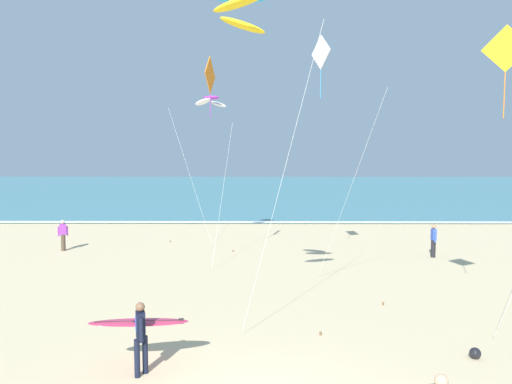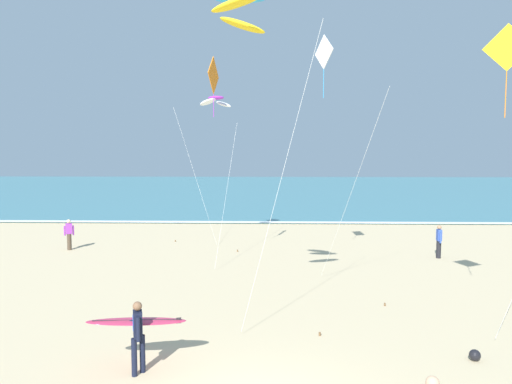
{
  "view_description": "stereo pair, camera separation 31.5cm",
  "coord_description": "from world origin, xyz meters",
  "views": [
    {
      "loc": [
        -0.02,
        -8.82,
        5.13
      ],
      "look_at": [
        -0.13,
        5.64,
        3.91
      ],
      "focal_mm": 34.56,
      "sensor_mm": 36.0,
      "label": 1
    },
    {
      "loc": [
        0.3,
        -8.82,
        5.13
      ],
      "look_at": [
        -0.13,
        5.64,
        3.91
      ],
      "focal_mm": 34.56,
      "sensor_mm": 36.0,
      "label": 2
    }
  ],
  "objects": [
    {
      "name": "surfer_trailing",
      "position": [
        -2.78,
        2.2,
        1.05
      ],
      "size": [
        2.38,
        1.23,
        1.71
      ],
      "color": "black",
      "rests_on": "ground"
    },
    {
      "name": "kite_arc_cobalt_far",
      "position": [
        -0.5,
        4.48,
        8.82
      ],
      "size": [
        2.9,
        2.67,
        9.2
      ],
      "color": "yellow",
      "rests_on": "ground"
    },
    {
      "name": "beach_ball",
      "position": [
        5.31,
        2.98,
        0.14
      ],
      "size": [
        0.28,
        0.28,
        0.28
      ],
      "primitive_type": "sphere",
      "color": "black",
      "rests_on": "ground"
    },
    {
      "name": "kite_diamond_amber_low",
      "position": [
        -2.05,
        11.84,
        8.02
      ],
      "size": [
        0.87,
        4.82,
        8.99
      ],
      "color": "orange",
      "rests_on": "ground"
    },
    {
      "name": "bystander_blue_top",
      "position": [
        8.34,
        14.59,
        0.81
      ],
      "size": [
        0.22,
        0.5,
        1.59
      ],
      "color": "black",
      "rests_on": "ground"
    },
    {
      "name": "shoreline_foam",
      "position": [
        0.0,
        25.59,
        0.09
      ],
      "size": [
        160.0,
        0.84,
        0.01
      ],
      "primitive_type": "cube",
      "color": "white",
      "rests_on": "ocean_water"
    },
    {
      "name": "bystander_purple_top",
      "position": [
        -10.09,
        16.0,
        0.81
      ],
      "size": [
        0.46,
        0.29,
        1.59
      ],
      "color": "#4C3D2D",
      "rests_on": "ground"
    },
    {
      "name": "kite_arc_violet_near",
      "position": [
        -2.56,
        17.06,
        7.66
      ],
      "size": [
        3.42,
        2.49,
        7.97
      ],
      "color": "white",
      "rests_on": "ground"
    },
    {
      "name": "kite_diamond_ivory_mid",
      "position": [
        2.42,
        10.67,
        8.65
      ],
      "size": [
        2.06,
        4.2,
        9.61
      ],
      "color": "white",
      "rests_on": "ground"
    },
    {
      "name": "ocean_water",
      "position": [
        0.0,
        55.29,
        0.04
      ],
      "size": [
        160.0,
        60.0,
        0.08
      ],
      "primitive_type": "cube",
      "color": "teal",
      "rests_on": "ground"
    },
    {
      "name": "kite_diamond_golden_high",
      "position": [
        6.4,
        4.16,
        7.48
      ],
      "size": [
        2.17,
        1.23,
        8.36
      ],
      "color": "yellow",
      "rests_on": "ground"
    }
  ]
}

